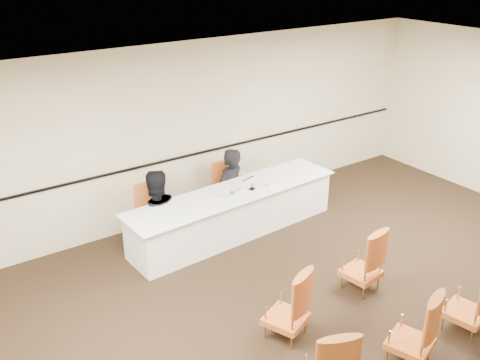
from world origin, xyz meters
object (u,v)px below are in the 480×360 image
at_px(aud_chair_front_right, 362,259).
at_px(aud_chair_back_right, 468,298).
at_px(aud_chair_back_mid, 412,327).
at_px(panelist_main_chair, 230,190).
at_px(panelist_second, 156,221).
at_px(coffee_cup, 271,182).
at_px(microphone, 252,181).
at_px(aud_chair_front_left, 286,303).
at_px(panel_table, 234,212).
at_px(panelist_second_chair, 155,214).
at_px(water_bottle, 232,189).
at_px(drinking_glass, 242,188).
at_px(panelist_main, 230,195).

height_order(aud_chair_front_right, aud_chair_back_right, same).
bearing_deg(aud_chair_back_mid, aud_chair_front_right, 47.01).
relative_size(panelist_main_chair, panelist_second, 0.55).
height_order(coffee_cup, aud_chair_back_right, aud_chair_back_right).
height_order(microphone, aud_chair_front_left, microphone).
distance_m(panel_table, panelist_second_chair, 1.28).
bearing_deg(aud_chair_back_right, aud_chair_back_mid, 166.88).
distance_m(panelist_main_chair, water_bottle, 0.88).
bearing_deg(panel_table, panelist_main_chair, 59.99).
bearing_deg(aud_chair_front_left, panelist_main_chair, 46.52).
relative_size(drinking_glass, aud_chair_back_right, 0.11).
xyz_separation_m(panelist_second, aud_chair_back_right, (2.15, -4.10, 0.13)).
bearing_deg(panelist_second, microphone, 164.96).
xyz_separation_m(panelist_main_chair, drinking_glass, (-0.16, -0.60, 0.32)).
relative_size(panelist_second_chair, aud_chair_front_left, 1.00).
xyz_separation_m(coffee_cup, aud_chair_back_right, (0.34, -3.47, -0.34)).
xyz_separation_m(panelist_second_chair, aud_chair_front_right, (1.74, -2.76, 0.00)).
bearing_deg(panelist_second, panelist_main, -170.06).
distance_m(aud_chair_front_left, aud_chair_back_mid, 1.44).
bearing_deg(water_bottle, panelist_second_chair, 150.67).
height_order(panelist_main, microphone, panelist_main).
bearing_deg(panelist_main_chair, microphone, -93.71).
distance_m(panelist_main_chair, aud_chair_back_mid, 4.17).
xyz_separation_m(panelist_second_chair, microphone, (1.46, -0.58, 0.42)).
relative_size(panel_table, water_bottle, 14.95).
distance_m(panel_table, panelist_main_chair, 0.65).
bearing_deg(panelist_second_chair, panelist_main, 0.00).
xyz_separation_m(panelist_main, coffee_cup, (0.34, -0.72, 0.43)).
height_order(panel_table, panelist_main, panelist_main).
relative_size(water_bottle, aud_chair_front_right, 0.26).
distance_m(panelist_second_chair, aud_chair_back_mid, 4.24).
bearing_deg(panel_table, drinking_glass, -16.60).
height_order(panel_table, aud_chair_front_right, aud_chair_front_right).
distance_m(water_bottle, aud_chair_front_left, 2.51).
height_order(aud_chair_front_left, aud_chair_front_right, same).
relative_size(drinking_glass, aud_chair_back_mid, 0.11).
bearing_deg(panelist_main, aud_chair_back_mid, 66.35).
xyz_separation_m(microphone, aud_chair_front_right, (0.28, -2.18, -0.42)).
bearing_deg(microphone, aud_chair_front_right, -102.76).
height_order(panel_table, panelist_second, panelist_second).
bearing_deg(drinking_glass, aud_chair_front_left, -113.08).
relative_size(panelist_second, drinking_glass, 17.40).
bearing_deg(drinking_glass, coffee_cup, -12.70).
height_order(drinking_glass, aud_chair_back_right, aud_chair_back_right).
bearing_deg(aud_chair_front_right, panelist_second, 113.09).
bearing_deg(coffee_cup, aud_chair_back_mid, -100.75).
bearing_deg(coffee_cup, panelist_second_chair, 160.67).
relative_size(water_bottle, coffee_cup, 1.86).
bearing_deg(aud_chair_front_right, drinking_glass, 91.91).
height_order(coffee_cup, aud_chair_front_left, aud_chair_front_left).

